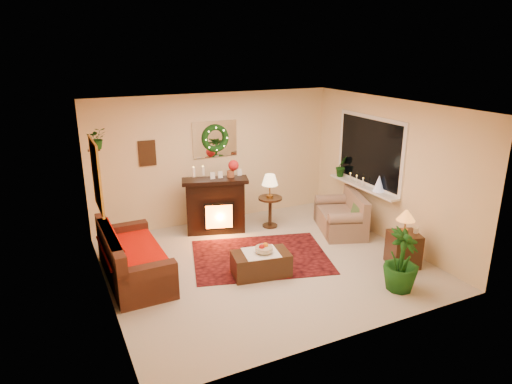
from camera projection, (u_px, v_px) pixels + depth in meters
name	position (u px, v px, depth m)	size (l,w,h in m)	color
floor	(265.00, 263.00, 7.61)	(5.00, 5.00, 0.00)	beige
ceiling	(266.00, 106.00, 6.81)	(5.00, 5.00, 0.00)	white
wall_back	(215.00, 159.00, 9.14)	(5.00, 5.00, 0.00)	#EFD88C
wall_front	(353.00, 242.00, 5.28)	(5.00, 5.00, 0.00)	#EFD88C
wall_left	(101.00, 213.00, 6.18)	(4.50, 4.50, 0.00)	#EFD88C
wall_right	(389.00, 171.00, 8.24)	(4.50, 4.50, 0.00)	#EFD88C
area_rug	(260.00, 257.00, 7.84)	(2.27, 1.70, 0.01)	maroon
sofa	(134.00, 252.00, 7.03)	(0.83, 1.89, 0.81)	brown
red_throw	(131.00, 248.00, 7.12)	(0.85, 1.38, 0.02)	#E9000A
fireplace	(215.00, 205.00, 8.73)	(1.10, 0.35, 1.01)	black
poinsettia	(234.00, 165.00, 8.63)	(0.20, 0.20, 0.20)	red
mantel_candle_a	(194.00, 172.00, 8.32)	(0.06, 0.06, 0.18)	white
mantel_candle_b	(203.00, 171.00, 8.40)	(0.05, 0.05, 0.16)	silver
mantel_mirror	(215.00, 139.00, 9.00)	(0.92, 0.02, 0.72)	white
wreath	(216.00, 138.00, 8.96)	(0.55, 0.55, 0.11)	#194719
wall_art	(147.00, 153.00, 8.49)	(0.32, 0.03, 0.48)	#381E11
gold_mirror	(96.00, 176.00, 6.31)	(0.03, 0.84, 1.00)	gold
hanging_plant	(98.00, 149.00, 6.94)	(0.33, 0.28, 0.36)	#194719
loveseat	(341.00, 210.00, 8.83)	(0.75, 1.29, 0.75)	gray
window_frame	(370.00, 151.00, 8.63)	(0.03, 1.86, 1.36)	white
window_glass	(369.00, 152.00, 8.62)	(0.02, 1.70, 1.22)	black
window_sill	(363.00, 186.00, 8.79)	(0.22, 1.86, 0.04)	white
mini_tree	(379.00, 184.00, 8.39)	(0.21, 0.21, 0.31)	silver
sill_plant	(341.00, 167.00, 9.33)	(0.31, 0.25, 0.56)	#265F1F
side_table_round	(270.00, 211.00, 9.06)	(0.47, 0.47, 0.62)	#371A0C
lamp_cream	(270.00, 185.00, 8.87)	(0.32, 0.32, 0.48)	beige
end_table_square	(403.00, 250.00, 7.48)	(0.46, 0.46, 0.56)	black
lamp_tiffany	(405.00, 222.00, 7.38)	(0.30, 0.30, 0.44)	orange
coffee_table	(261.00, 263.00, 7.18)	(0.89, 0.49, 0.38)	black
fruit_bowl	(264.00, 249.00, 7.09)	(0.28, 0.28, 0.06)	#BCB697
floor_palm	(402.00, 262.00, 6.67)	(1.58, 1.58, 2.82)	#19431E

